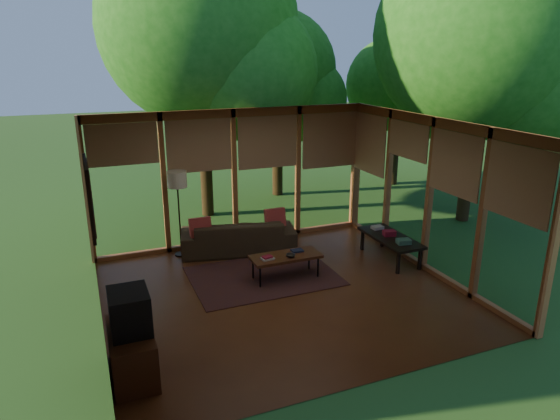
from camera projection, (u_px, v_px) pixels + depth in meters
name	position (u px, v px, depth m)	size (l,w,h in m)	color
floor	(282.00, 294.00, 8.05)	(5.50, 5.50, 0.00)	brown
ceiling	(283.00, 126.00, 7.23)	(5.50, 5.50, 0.00)	silver
wall_left	(92.00, 238.00, 6.66)	(0.04, 5.00, 2.70)	beige
wall_front	(370.00, 280.00, 5.43)	(5.50, 0.04, 2.70)	beige
window_wall_back	(234.00, 178.00, 9.85)	(5.50, 0.12, 2.70)	#9F5C31
window_wall_right	(429.00, 196.00, 8.63)	(0.12, 5.00, 2.70)	#9F5C31
exterior_lawn	(403.00, 160.00, 17.99)	(40.00, 40.00, 0.00)	#285720
tree_nw	(199.00, 27.00, 10.74)	(4.33, 4.33, 6.41)	#322612
tree_ne	(276.00, 71.00, 12.77)	(3.06, 3.06, 4.80)	#322612
tree_se	(479.00, 35.00, 10.34)	(4.35, 4.35, 6.23)	#322612
tree_far	(393.00, 85.00, 13.87)	(2.60, 2.60, 4.15)	#322612
rug	(263.00, 276.00, 8.67)	(2.47, 1.75, 0.01)	maroon
sofa	(238.00, 236.00, 9.68)	(2.19, 0.86, 0.64)	#392B1C
pillow_left	(200.00, 229.00, 9.29)	(0.40, 0.13, 0.40)	maroon
pillow_right	(275.00, 219.00, 9.83)	(0.40, 0.13, 0.40)	maroon
ct_book_lower	(267.00, 258.00, 8.31)	(0.20, 0.15, 0.03)	#ADA49D
ct_book_upper	(267.00, 257.00, 8.30)	(0.16, 0.12, 0.03)	maroon
ct_book_side	(297.00, 251.00, 8.64)	(0.20, 0.15, 0.03)	black
ct_bowl	(291.00, 255.00, 8.40)	(0.16, 0.16, 0.07)	black
media_cabinet	(132.00, 353.00, 5.95)	(0.50, 1.00, 0.60)	#502715
television	(130.00, 312.00, 5.79)	(0.45, 0.55, 0.50)	black
console_book_a	(404.00, 241.00, 8.89)	(0.24, 0.17, 0.09)	#38624E
console_book_b	(389.00, 233.00, 9.29)	(0.22, 0.16, 0.10)	maroon
console_book_c	(377.00, 227.00, 9.65)	(0.21, 0.15, 0.06)	#ADA49D
floor_lamp	(177.00, 184.00, 9.16)	(0.36, 0.36, 1.65)	black
coffee_table	(286.00, 257.00, 8.49)	(1.20, 0.50, 0.43)	#502715
side_console	(390.00, 239.00, 9.27)	(0.60, 1.40, 0.46)	black
wall_painting	(90.00, 197.00, 7.84)	(0.06, 1.35, 1.15)	black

